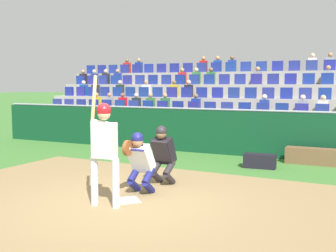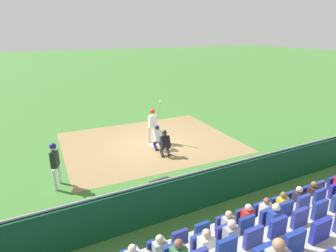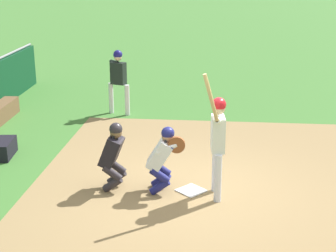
{
  "view_description": "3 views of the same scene",
  "coord_description": "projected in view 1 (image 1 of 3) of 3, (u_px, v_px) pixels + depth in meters",
  "views": [
    {
      "loc": [
        -3.84,
        6.36,
        2.15
      ],
      "look_at": [
        -0.47,
        -0.78,
        1.35
      ],
      "focal_mm": 43.91,
      "sensor_mm": 36.0,
      "label": 1
    },
    {
      "loc": [
        -5.59,
        -12.54,
        5.68
      ],
      "look_at": [
        0.57,
        -0.54,
        1.14
      ],
      "focal_mm": 30.33,
      "sensor_mm": 36.0,
      "label": 2
    },
    {
      "loc": [
        8.5,
        0.08,
        3.96
      ],
      "look_at": [
        -0.26,
        -0.44,
        1.17
      ],
      "focal_mm": 54.07,
      "sensor_mm": 36.0,
      "label": 3
    }
  ],
  "objects": [
    {
      "name": "infield_dirt_patch",
      "position": [
        112.0,
        208.0,
        7.12
      ],
      "size": [
        9.11,
        7.38,
        0.01
      ],
      "primitive_type": "cube",
      "rotation": [
        0.0,
        0.0,
        -0.04
      ],
      "color": "olive",
      "rests_on": "ground_plane"
    },
    {
      "name": "home_plate_marker",
      "position": [
        127.0,
        200.0,
        7.57
      ],
      "size": [
        0.62,
        0.62,
        0.02
      ],
      "primitive_type": "cube",
      "rotation": [
        0.0,
        0.0,
        0.79
      ],
      "color": "white",
      "rests_on": "infield_dirt_patch"
    },
    {
      "name": "batter_at_plate",
      "position": [
        104.0,
        142.0,
        7.13
      ],
      "size": [
        0.67,
        0.42,
        2.31
      ],
      "color": "silver",
      "rests_on": "ground_plane"
    },
    {
      "name": "bleacher_stand",
      "position": [
        254.0,
        113.0,
        16.39
      ],
      "size": [
        18.62,
        4.35,
        3.4
      ],
      "color": "#9F9B91",
      "rests_on": "ground_plane"
    },
    {
      "name": "ground_plane",
      "position": [
        127.0,
        201.0,
        7.57
      ],
      "size": [
        160.0,
        160.0,
        0.0
      ],
      "primitive_type": "plane",
      "color": "#3C702E"
    },
    {
      "name": "equipment_duffel_bag",
      "position": [
        260.0,
        161.0,
        10.57
      ],
      "size": [
        0.84,
        0.43,
        0.36
      ],
      "primitive_type": "cube",
      "rotation": [
        0.0,
        0.0,
        0.09
      ],
      "color": "black",
      "rests_on": "ground_plane"
    },
    {
      "name": "home_plate_umpire",
      "position": [
        163.0,
        152.0,
        8.77
      ],
      "size": [
        0.49,
        0.49,
        1.3
      ],
      "color": "#292428",
      "rests_on": "ground_plane"
    },
    {
      "name": "dugout_wall",
      "position": [
        222.0,
        132.0,
        12.64
      ],
      "size": [
        17.2,
        0.24,
        1.41
      ],
      "color": "#0D3D22",
      "rests_on": "ground_plane"
    },
    {
      "name": "catcher_crouching",
      "position": [
        139.0,
        159.0,
        7.98
      ],
      "size": [
        0.46,
        0.7,
        1.25
      ],
      "color": "navy",
      "rests_on": "ground_plane"
    }
  ]
}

